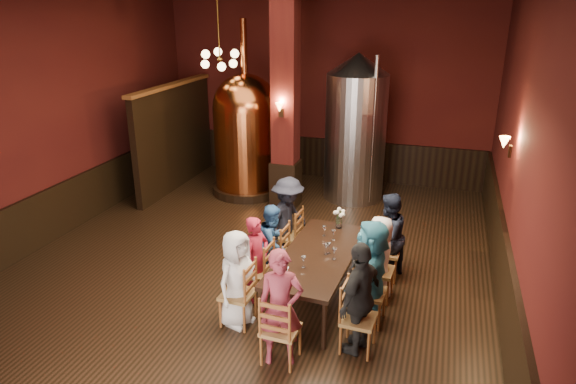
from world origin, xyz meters
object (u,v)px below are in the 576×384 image
(person_1, at_px, (257,259))
(copper_kettle, at_px, (246,133))
(steel_vessel, at_px, (356,128))
(person_0, at_px, (237,279))
(rose_vase, at_px, (339,215))
(dining_table, at_px, (318,257))
(person_2, at_px, (273,242))

(person_1, bearing_deg, copper_kettle, 42.22)
(copper_kettle, xyz_separation_m, steel_vessel, (2.44, 0.41, 0.19))
(person_0, distance_m, rose_vase, 2.21)
(dining_table, relative_size, rose_vase, 7.11)
(person_1, bearing_deg, dining_table, -52.89)
(person_1, distance_m, rose_vase, 1.63)
(person_0, relative_size, person_1, 1.05)
(person_0, height_order, copper_kettle, copper_kettle)
(person_2, bearing_deg, person_1, -178.57)
(dining_table, xyz_separation_m, person_0, (-0.90, -0.96, 0.01))
(person_0, bearing_deg, steel_vessel, 13.00)
(person_1, height_order, copper_kettle, copper_kettle)
(person_2, height_order, rose_vase, person_2)
(person_2, bearing_deg, dining_table, -109.78)
(person_0, height_order, rose_vase, person_0)
(dining_table, relative_size, copper_kettle, 0.62)
(person_0, relative_size, person_2, 1.10)
(person_0, height_order, person_1, person_0)
(steel_vessel, distance_m, rose_vase, 3.52)
(person_0, xyz_separation_m, person_1, (0.03, 0.67, -0.03))
(person_0, xyz_separation_m, rose_vase, (0.99, 1.95, 0.28))
(person_1, relative_size, copper_kettle, 0.34)
(person_0, bearing_deg, copper_kettle, 39.61)
(person_1, xyz_separation_m, steel_vessel, (0.56, 4.72, 0.96))
(dining_table, height_order, person_1, person_1)
(dining_table, distance_m, steel_vessel, 4.54)
(person_2, relative_size, copper_kettle, 0.33)
(copper_kettle, bearing_deg, person_0, -69.71)
(dining_table, distance_m, person_2, 0.91)
(person_0, height_order, steel_vessel, steel_vessel)
(person_1, xyz_separation_m, copper_kettle, (-1.87, 4.31, 0.76))
(person_1, height_order, rose_vase, person_1)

